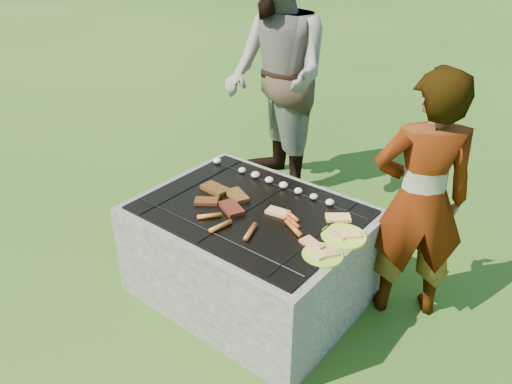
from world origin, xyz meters
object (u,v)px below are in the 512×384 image
fire_pit (251,255)px  plate_near (322,255)px  bystander (276,78)px  cook (420,201)px  plate_far (344,236)px

fire_pit → plate_near: plate_near is taller
fire_pit → bystander: bystander is taller
fire_pit → cook: bearing=30.1°
fire_pit → cook: 1.04m
plate_far → cook: 0.47m
plate_near → cook: size_ratio=0.15×
fire_pit → bystander: (-0.71, 1.18, 0.69)m
plate_far → plate_near: 0.21m
fire_pit → bystander: 1.54m
cook → bystander: (-1.51, 0.72, 0.23)m
plate_far → plate_near: (-0.00, -0.21, -0.00)m
plate_far → cook: cook is taller
plate_near → bystander: bearing=134.2°
plate_near → bystander: (-1.27, 1.30, 0.37)m
fire_pit → plate_far: bearing=9.2°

